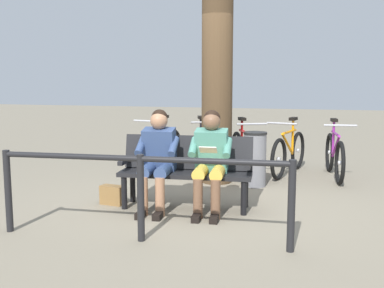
{
  "coord_description": "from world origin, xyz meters",
  "views": [
    {
      "loc": [
        -1.33,
        5.37,
        1.55
      ],
      "look_at": [
        0.22,
        -0.12,
        0.75
      ],
      "focal_mm": 42.69,
      "sensor_mm": 36.0,
      "label": 1
    }
  ],
  "objects_px": {
    "tree_trunk": "(217,72)",
    "bicycle_black": "(159,149)",
    "bicycle_orange": "(202,150)",
    "person_companion": "(158,155)",
    "bicycle_purple": "(334,155)",
    "handbag": "(112,195)",
    "person_reading": "(210,156)",
    "bicycle_blue": "(289,153)",
    "bicycle_silver": "(244,153)",
    "bench": "(187,166)",
    "litter_bin": "(255,159)"
  },
  "relations": [
    {
      "from": "bench",
      "to": "bicycle_silver",
      "type": "height_order",
      "value": "bicycle_silver"
    },
    {
      "from": "bicycle_blue",
      "to": "bicycle_black",
      "type": "bearing_deg",
      "value": -71.82
    },
    {
      "from": "person_companion",
      "to": "handbag",
      "type": "bearing_deg",
      "value": -7.75
    },
    {
      "from": "handbag",
      "to": "litter_bin",
      "type": "distance_m",
      "value": 2.19
    },
    {
      "from": "bench",
      "to": "bicycle_black",
      "type": "relative_size",
      "value": 0.98
    },
    {
      "from": "bicycle_blue",
      "to": "bicycle_black",
      "type": "height_order",
      "value": "same"
    },
    {
      "from": "bicycle_blue",
      "to": "bicycle_orange",
      "type": "distance_m",
      "value": 1.45
    },
    {
      "from": "handbag",
      "to": "bicycle_purple",
      "type": "xyz_separation_m",
      "value": [
        -2.72,
        -2.43,
        0.24
      ]
    },
    {
      "from": "bench",
      "to": "bicycle_purple",
      "type": "height_order",
      "value": "bicycle_purple"
    },
    {
      "from": "litter_bin",
      "to": "bicycle_orange",
      "type": "distance_m",
      "value": 1.35
    },
    {
      "from": "handbag",
      "to": "bicycle_silver",
      "type": "relative_size",
      "value": 0.19
    },
    {
      "from": "bicycle_orange",
      "to": "litter_bin",
      "type": "bearing_deg",
      "value": 27.28
    },
    {
      "from": "tree_trunk",
      "to": "bicycle_black",
      "type": "bearing_deg",
      "value": -31.19
    },
    {
      "from": "bench",
      "to": "person_reading",
      "type": "height_order",
      "value": "person_reading"
    },
    {
      "from": "bicycle_silver",
      "to": "tree_trunk",
      "type": "bearing_deg",
      "value": -51.25
    },
    {
      "from": "bicycle_silver",
      "to": "bicycle_black",
      "type": "distance_m",
      "value": 1.52
    },
    {
      "from": "bench",
      "to": "tree_trunk",
      "type": "height_order",
      "value": "tree_trunk"
    },
    {
      "from": "person_companion",
      "to": "tree_trunk",
      "type": "height_order",
      "value": "tree_trunk"
    },
    {
      "from": "person_reading",
      "to": "bicycle_orange",
      "type": "bearing_deg",
      "value": -78.9
    },
    {
      "from": "person_reading",
      "to": "handbag",
      "type": "distance_m",
      "value": 1.37
    },
    {
      "from": "bicycle_orange",
      "to": "person_companion",
      "type": "bearing_deg",
      "value": -20.72
    },
    {
      "from": "bicycle_purple",
      "to": "bicycle_black",
      "type": "height_order",
      "value": "same"
    },
    {
      "from": "bicycle_purple",
      "to": "litter_bin",
      "type": "bearing_deg",
      "value": -57.66
    },
    {
      "from": "tree_trunk",
      "to": "bicycle_orange",
      "type": "height_order",
      "value": "tree_trunk"
    },
    {
      "from": "handbag",
      "to": "litter_bin",
      "type": "relative_size",
      "value": 0.37
    },
    {
      "from": "bicycle_blue",
      "to": "bicycle_silver",
      "type": "relative_size",
      "value": 1.06
    },
    {
      "from": "bicycle_purple",
      "to": "bicycle_black",
      "type": "relative_size",
      "value": 1.01
    },
    {
      "from": "bicycle_purple",
      "to": "bicycle_silver",
      "type": "distance_m",
      "value": 1.43
    },
    {
      "from": "bicycle_silver",
      "to": "bicycle_orange",
      "type": "distance_m",
      "value": 0.75
    },
    {
      "from": "bicycle_purple",
      "to": "handbag",
      "type": "bearing_deg",
      "value": -55.41
    },
    {
      "from": "litter_bin",
      "to": "bicycle_blue",
      "type": "distance_m",
      "value": 1.1
    },
    {
      "from": "bicycle_blue",
      "to": "bench",
      "type": "bearing_deg",
      "value": -10.94
    },
    {
      "from": "bench",
      "to": "bicycle_black",
      "type": "xyz_separation_m",
      "value": [
        1.14,
        -2.17,
        -0.15
      ]
    },
    {
      "from": "bench",
      "to": "person_companion",
      "type": "height_order",
      "value": "person_companion"
    },
    {
      "from": "bench",
      "to": "handbag",
      "type": "xyz_separation_m",
      "value": [
        0.92,
        0.17,
        -0.39
      ]
    },
    {
      "from": "bicycle_orange",
      "to": "bicycle_black",
      "type": "height_order",
      "value": "same"
    },
    {
      "from": "person_reading",
      "to": "bicycle_blue",
      "type": "bearing_deg",
      "value": -112.48
    },
    {
      "from": "person_reading",
      "to": "litter_bin",
      "type": "relative_size",
      "value": 1.5
    },
    {
      "from": "person_reading",
      "to": "bicycle_black",
      "type": "bearing_deg",
      "value": -62.97
    },
    {
      "from": "person_reading",
      "to": "litter_bin",
      "type": "xyz_separation_m",
      "value": [
        -0.32,
        -1.45,
        -0.26
      ]
    },
    {
      "from": "person_companion",
      "to": "bicycle_blue",
      "type": "xyz_separation_m",
      "value": [
        -1.38,
        -2.53,
        -0.3
      ]
    },
    {
      "from": "bench",
      "to": "bicycle_silver",
      "type": "bearing_deg",
      "value": -105.9
    },
    {
      "from": "bench",
      "to": "person_companion",
      "type": "xyz_separation_m",
      "value": [
        0.3,
        0.19,
        0.16
      ]
    },
    {
      "from": "person_reading",
      "to": "bench",
      "type": "bearing_deg",
      "value": -27.35
    },
    {
      "from": "litter_bin",
      "to": "person_companion",
      "type": "bearing_deg",
      "value": 57.52
    },
    {
      "from": "person_reading",
      "to": "bicycle_blue",
      "type": "distance_m",
      "value": 2.6
    },
    {
      "from": "handbag",
      "to": "bicycle_silver",
      "type": "bearing_deg",
      "value": -119.84
    },
    {
      "from": "bicycle_silver",
      "to": "bicycle_black",
      "type": "relative_size",
      "value": 0.93
    },
    {
      "from": "bench",
      "to": "tree_trunk",
      "type": "bearing_deg",
      "value": -97.74
    },
    {
      "from": "bench",
      "to": "bicycle_blue",
      "type": "distance_m",
      "value": 2.58
    }
  ]
}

